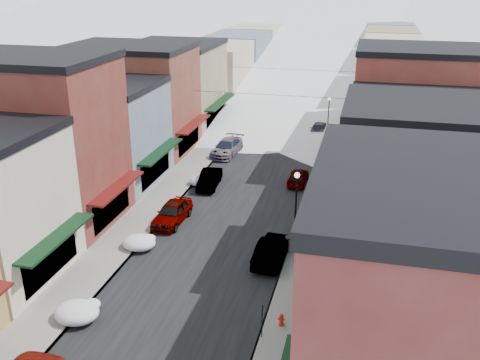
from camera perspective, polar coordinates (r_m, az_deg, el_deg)
The scene contains 32 objects.
road at distance 74.86m, azimuth 6.12°, elevation 7.61°, with size 10.00×160.00×0.01m, color black.
sidewalk_left at distance 75.96m, azimuth 1.14°, elevation 7.98°, with size 3.20×160.00×0.15m, color gray.
sidewalk_right at distance 74.29m, azimuth 11.21°, elevation 7.27°, with size 3.20×160.00×0.15m, color gray.
curb_left at distance 75.65m, azimuth 2.30°, elevation 7.91°, with size 0.10×160.00×0.15m, color slate.
curb_right at distance 74.37m, azimuth 10.01°, elevation 7.36°, with size 0.10×160.00×0.15m, color slate.
bldg_l_brick_near at distance 41.65m, azimuth -20.86°, elevation 3.90°, with size 12.30×8.20×12.50m.
bldg_l_grayblue at distance 48.80m, azimuth -14.63°, elevation 4.93°, with size 11.30×9.20×9.00m.
bldg_l_brick_far at distance 56.76m, azimuth -11.42°, elevation 8.53°, with size 13.30×9.20×11.00m.
bldg_l_tan at distance 65.50m, azimuth -6.91°, elevation 10.05°, with size 11.30×11.20×10.00m.
bldg_r_green at distance 27.66m, azimuth 19.84°, elevation -8.21°, with size 11.30×9.20×9.50m.
bldg_r_blue at distance 35.58m, azimuth 18.75°, elevation -0.44°, with size 11.30×9.20×10.50m.
bldg_r_cream at distance 44.34m, azimuth 18.52°, elevation 2.84°, with size 12.30×9.20×9.00m.
bldg_r_brick_far at distance 52.69m, azimuth 18.62°, elevation 7.11°, with size 13.30×9.20×11.50m.
bldg_r_tan at distance 62.57m, azimuth 17.01°, elevation 8.50°, with size 11.30×11.20×9.50m.
distant_blocks at distance 96.54m, azimuth 8.19°, elevation 13.07°, with size 34.00×55.00×8.00m.
overhead_cables at distance 61.44m, azimuth 4.69°, elevation 10.51°, with size 16.40×15.04×0.04m.
car_silver_sedan at distance 40.70m, azimuth -7.25°, elevation -3.45°, with size 1.90×4.72×1.61m, color #929599.
car_dark_hatch at distance 47.03m, azimuth -3.28°, elevation 0.11°, with size 1.53×4.39×1.45m, color black.
car_silver_wagon at distance 55.22m, azimuth -1.40°, elevation 3.51°, with size 2.21×5.45×1.58m, color gray.
car_green_sedan at distance 35.31m, azimuth 3.46°, elevation -7.45°, with size 1.68×4.80×1.58m, color black.
car_gray_suv at distance 47.93m, azimuth 6.22°, elevation 0.37°, with size 1.59×3.94×1.34m, color gray.
car_black_sedan at distance 63.10m, azimuth 8.55°, elevation 5.52°, with size 2.00×4.92×1.43m, color black.
car_lane_silver at distance 77.36m, azimuth 5.84°, elevation 8.66°, with size 1.85×4.59×1.56m, color gray.
car_lane_white at distance 88.78m, azimuth 8.28°, elevation 10.18°, with size 2.41×5.23×1.45m, color silver.
fire_hydrant at distance 29.53m, azimuth 4.43°, elevation -14.67°, with size 0.41×0.31×0.71m.
parking_sign at distance 28.19m, azimuth 2.37°, elevation -14.54°, with size 0.08×0.26×1.95m.
trash_can at distance 36.32m, azimuth 5.33°, elevation -6.80°, with size 0.63×0.63×1.07m.
streetlamp_near at distance 37.36m, azimuth 6.02°, elevation -1.75°, with size 0.40×0.40×4.82m.
streetlamp_far at distance 61.81m, azimuth 9.43°, elevation 7.24°, with size 0.36×0.36×4.39m.
snow_pile_near at distance 31.28m, azimuth -16.88°, elevation -13.29°, with size 2.48×2.73×1.05m.
snow_pile_mid at distance 37.48m, azimuth -10.63°, elevation -6.55°, with size 2.30×2.62×0.97m.
snow_pile_far at distance 47.46m, azimuth -4.14°, elevation -0.10°, with size 2.09×2.49×0.89m.
Camera 1 is at (9.52, -12.06, 17.89)m, focal length 40.00 mm.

